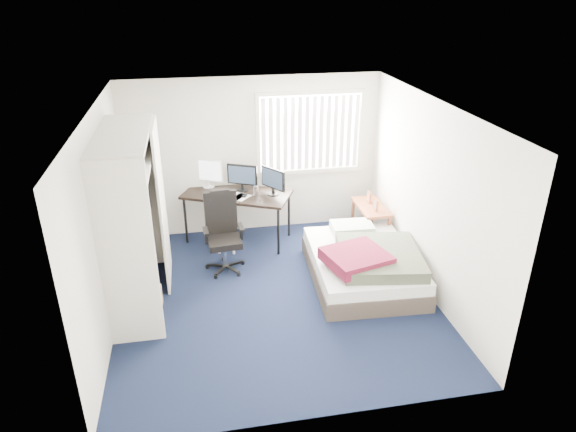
{
  "coord_description": "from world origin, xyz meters",
  "views": [
    {
      "loc": [
        -0.89,
        -5.61,
        3.81
      ],
      "look_at": [
        0.24,
        0.4,
        0.97
      ],
      "focal_mm": 32.0,
      "sensor_mm": 36.0,
      "label": 1
    }
  ],
  "objects_px": {
    "desk": "(238,191)",
    "bed": "(364,263)",
    "nightstand": "(371,210)",
    "office_chair": "(223,239)"
  },
  "relations": [
    {
      "from": "office_chair",
      "to": "bed",
      "type": "xyz_separation_m",
      "value": [
        1.86,
        -0.72,
        -0.18
      ]
    },
    {
      "from": "nightstand",
      "to": "office_chair",
      "type": "bearing_deg",
      "value": -168.52
    },
    {
      "from": "desk",
      "to": "bed",
      "type": "height_order",
      "value": "desk"
    },
    {
      "from": "nightstand",
      "to": "bed",
      "type": "bearing_deg",
      "value": -112.23
    },
    {
      "from": "desk",
      "to": "nightstand",
      "type": "distance_m",
      "value": 2.11
    },
    {
      "from": "nightstand",
      "to": "bed",
      "type": "height_order",
      "value": "nightstand"
    },
    {
      "from": "desk",
      "to": "bed",
      "type": "distance_m",
      "value": 2.29
    },
    {
      "from": "office_chair",
      "to": "bed",
      "type": "relative_size",
      "value": 0.6
    },
    {
      "from": "office_chair",
      "to": "nightstand",
      "type": "height_order",
      "value": "office_chair"
    },
    {
      "from": "desk",
      "to": "office_chair",
      "type": "height_order",
      "value": "desk"
    }
  ]
}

